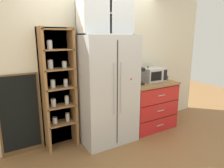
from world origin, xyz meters
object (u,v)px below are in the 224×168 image
(coffee_maker, at_px, (137,76))
(mug_charcoal, at_px, (166,78))
(bottle_green, at_px, (148,75))
(chalkboard_menu, at_px, (20,115))
(refrigerator, at_px, (107,90))
(mug_cream, at_px, (152,80))
(microwave, at_px, (153,75))

(coffee_maker, xyz_separation_m, mug_charcoal, (0.71, -0.02, -0.11))
(bottle_green, bearing_deg, chalkboard_menu, 175.16)
(refrigerator, bearing_deg, chalkboard_menu, 167.38)
(refrigerator, bearing_deg, mug_cream, -1.04)
(mug_cream, bearing_deg, coffee_maker, 172.80)
(mug_cream, bearing_deg, bottle_green, 91.05)
(refrigerator, xyz_separation_m, bottle_green, (0.97, 0.10, 0.15))
(mug_charcoal, bearing_deg, microwave, 166.64)
(chalkboard_menu, bearing_deg, mug_charcoal, -6.37)
(refrigerator, relative_size, microwave, 4.09)
(refrigerator, bearing_deg, microwave, 3.50)
(refrigerator, height_order, chalkboard_menu, refrigerator)
(microwave, bearing_deg, chalkboard_menu, 174.47)
(coffee_maker, relative_size, mug_charcoal, 2.65)
(mug_charcoal, distance_m, bottle_green, 0.41)
(mug_cream, height_order, bottle_green, bottle_green)
(mug_cream, distance_m, mug_charcoal, 0.38)
(microwave, xyz_separation_m, bottle_green, (-0.10, 0.04, -0.00))
(microwave, relative_size, mug_cream, 4.11)
(refrigerator, relative_size, coffee_maker, 5.81)
(mug_charcoal, bearing_deg, mug_cream, -177.52)
(bottle_green, bearing_deg, mug_cream, -88.95)
(coffee_maker, relative_size, mug_cream, 2.90)
(microwave, relative_size, bottle_green, 1.52)
(refrigerator, relative_size, chalkboard_menu, 1.44)
(mug_cream, relative_size, mug_charcoal, 0.92)
(microwave, bearing_deg, refrigerator, -176.50)
(mug_charcoal, bearing_deg, bottle_green, 164.70)
(microwave, xyz_separation_m, chalkboard_menu, (-2.41, 0.23, -0.42))
(mug_charcoal, relative_size, chalkboard_menu, 0.09)
(microwave, xyz_separation_m, coffee_maker, (-0.43, -0.04, 0.03))
(refrigerator, distance_m, coffee_maker, 0.67)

